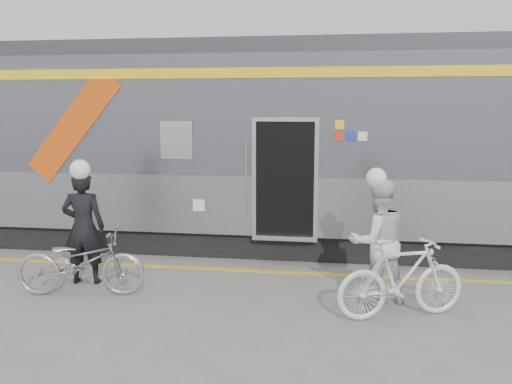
% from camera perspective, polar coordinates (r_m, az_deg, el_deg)
% --- Properties ---
extents(ground, '(90.00, 90.00, 0.00)m').
position_cam_1_polar(ground, '(7.69, -4.77, -12.95)').
color(ground, slate).
rests_on(ground, ground).
extents(train, '(24.00, 3.17, 4.10)m').
position_cam_1_polar(train, '(11.58, -7.08, 4.95)').
color(train, black).
rests_on(train, ground).
extents(safety_strip, '(24.00, 0.12, 0.01)m').
position_cam_1_polar(safety_strip, '(9.67, -1.79, -8.22)').
color(safety_strip, yellow).
rests_on(safety_strip, ground).
extents(man, '(0.74, 0.54, 1.87)m').
position_cam_1_polar(man, '(9.21, -17.70, -3.55)').
color(man, black).
rests_on(man, ground).
extents(bicycle_left, '(2.04, 0.97, 1.03)m').
position_cam_1_polar(bicycle_left, '(8.75, -17.99, -7.05)').
color(bicycle_left, '#9B9CA2').
rests_on(bicycle_left, ground).
extents(woman, '(1.08, 0.97, 1.84)m').
position_cam_1_polar(woman, '(8.11, 12.64, -5.12)').
color(woman, silver).
rests_on(woman, ground).
extents(bicycle_right, '(1.92, 1.15, 1.12)m').
position_cam_1_polar(bicycle_right, '(7.71, 15.07, -8.76)').
color(bicycle_right, silver).
rests_on(bicycle_right, ground).
extents(helmet_man, '(0.32, 0.32, 0.32)m').
position_cam_1_polar(helmet_man, '(9.05, -18.04, 3.24)').
color(helmet_man, white).
rests_on(helmet_man, man).
extents(helmet_woman, '(0.29, 0.29, 0.29)m').
position_cam_1_polar(helmet_woman, '(7.92, 12.91, 2.39)').
color(helmet_woman, white).
rests_on(helmet_woman, woman).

